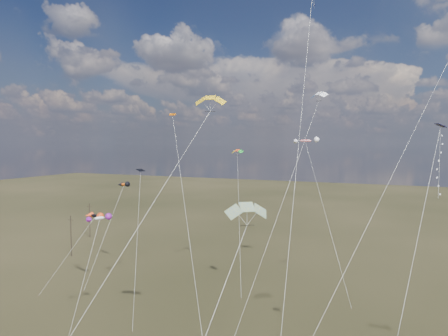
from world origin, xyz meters
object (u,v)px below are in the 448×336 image
at_px(utility_pole_far, 90,220).
at_px(diamond_black_high, 447,84).
at_px(utility_pole_near, 71,236).
at_px(novelty_black_orange, 94,216).
at_px(parafoil_yellow, 209,99).

height_order(utility_pole_far, diamond_black_high, diamond_black_high).
bearing_deg(diamond_black_high, utility_pole_near, 175.01).
xyz_separation_m(utility_pole_far, novelty_black_orange, (23.87, -25.10, 6.96)).
xyz_separation_m(utility_pole_far, diamond_black_high, (71.39, -19.53, 24.92)).
bearing_deg(utility_pole_near, diamond_black_high, -4.99).
relative_size(diamond_black_high, parafoil_yellow, 1.26).
height_order(diamond_black_high, novelty_black_orange, diamond_black_high).
distance_m(utility_pole_near, parafoil_yellow, 53.42).
xyz_separation_m(utility_pole_near, utility_pole_far, (-8.00, 14.00, 0.00)).
bearing_deg(novelty_black_orange, utility_pole_near, 145.04).
distance_m(utility_pole_near, utility_pole_far, 16.12).
bearing_deg(utility_pole_far, novelty_black_orange, -46.43).
relative_size(parafoil_yellow, novelty_black_orange, 2.33).
relative_size(utility_pole_near, diamond_black_high, 0.23).
xyz_separation_m(utility_pole_near, diamond_black_high, (63.39, -5.53, 24.92)).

